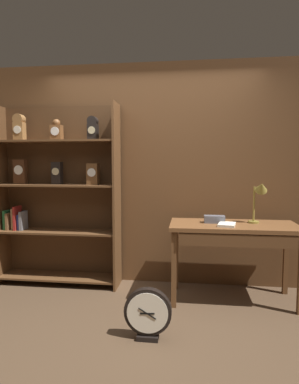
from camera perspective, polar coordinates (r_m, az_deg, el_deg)
The scene contains 8 objects.
ground_plane at distance 2.86m, azimuth -3.02°, elevation -25.06°, with size 10.00×10.00×0.00m, color #4C3826.
back_wood_panel at distance 3.80m, azimuth 0.49°, elevation 3.10°, with size 4.80×0.05×2.60m, color brown.
bookshelf at distance 3.93m, azimuth -16.21°, elevation -0.39°, with size 1.45×0.34×2.11m.
workbench at distance 3.41m, azimuth 14.83°, elevation -7.31°, with size 1.30×0.59×0.81m.
desk_lamp at distance 3.46m, azimuth 19.12°, elevation -0.18°, with size 0.18×0.19×0.46m.
toolbox_small at distance 3.43m, azimuth 11.53°, elevation -4.79°, with size 0.21×0.10×0.08m, color #595960.
open_repair_manual at distance 3.30m, azimuth 13.66°, elevation -5.67°, with size 0.16×0.22×0.03m, color silver.
round_clock_large at distance 2.78m, azimuth -0.30°, elevation -20.88°, with size 0.39×0.11×0.43m.
Camera 1 is at (0.44, -2.43, 1.44)m, focal length 29.83 mm.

